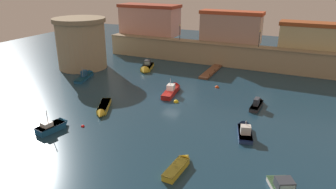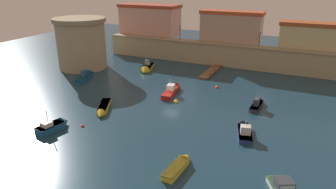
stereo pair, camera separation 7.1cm
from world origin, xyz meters
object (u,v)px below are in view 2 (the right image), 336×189
Objects in this scene: moored_boat_6 at (244,130)px; moored_boat_7 at (54,126)px; quay_lamp_1 at (260,36)px; moored_boat_3 at (86,75)px; quay_lamp_0 at (180,30)px; mooring_buoy_0 at (83,127)px; moored_boat_5 at (179,166)px; mooring_buoy_1 at (217,88)px; mooring_buoy_2 at (176,102)px; moored_boat_0 at (172,90)px; moored_boat_1 at (103,109)px; moored_boat_4 at (257,104)px; moored_boat_2 at (146,68)px; fortress_tower at (81,43)px.

moored_boat_7 reaches higher than moored_boat_6.
quay_lamp_1 reaches higher than moored_boat_3.
mooring_buoy_0 is at bearing -86.83° from quay_lamp_0.
quay_lamp_1 is 0.67× the size of moored_boat_5.
mooring_buoy_1 is 0.86× the size of mooring_buoy_2.
quay_lamp_0 is at bearing 9.88° from moored_boat_7.
moored_boat_0 reaches higher than moored_boat_3.
moored_boat_1 is at bearing 144.23° from moored_boat_0.
mooring_buoy_2 is at bearing 106.26° from moored_boat_1.
quay_lamp_1 is 0.63× the size of moored_boat_4.
quay_lamp_0 reaches higher than moored_boat_7.
quay_lamp_1 is at bearing 98.93° from moored_boat_2.
moored_boat_5 is at bearing 142.01° from moored_boat_6.
moored_boat_6 is 22.86m from moored_boat_7.
quay_lamp_0 is at bearing 180.00° from quay_lamp_1.
quay_lamp_0 is at bearing 112.00° from mooring_buoy_2.
quay_lamp_1 is (32.10, 13.75, 1.65)m from fortress_tower.
moored_boat_4 is at bearing -9.20° from moored_boat_5.
moored_boat_4 is 8.73m from moored_boat_6.
fortress_tower is at bearing 43.35° from moored_boat_7.
moored_boat_2 is 33.90m from moored_boat_5.
moored_boat_5 reaches higher than mooring_buoy_2.
moored_boat_2 is 1.40× the size of moored_boat_5.
moored_boat_6 is at bearing -177.22° from moored_boat_4.
fortress_tower is 34.96m from quay_lamp_1.
quay_lamp_0 is 0.55× the size of moored_boat_1.
moored_boat_3 is 9.07× the size of mooring_buoy_2.
quay_lamp_1 is at bearing 71.71° from mooring_buoy_2.
quay_lamp_0 is at bearing 145.93° from moored_boat_2.
quay_lamp_1 is 0.46× the size of moored_boat_3.
quay_lamp_1 is at bearing 2.34° from moored_boat_5.
moored_boat_6 reaches higher than mooring_buoy_0.
mooring_buoy_1 is at bearing 57.51° from moored_boat_4.
moored_boat_2 is at bearing -105.98° from quay_lamp_0.
moored_boat_4 is at bearing 93.21° from moored_boat_1.
quay_lamp_1 is 33.71m from moored_boat_3.
moored_boat_7 is at bearing -166.85° from moored_boat_3.
mooring_buoy_1 is at bearing 67.76° from mooring_buoy_2.
moored_boat_4 is at bearing -35.05° from mooring_buoy_1.
moored_boat_5 is (9.25, -18.80, -0.12)m from moored_boat_0.
quay_lamp_0 is 7.36× the size of mooring_buoy_0.
fortress_tower is at bearing 68.14° from moored_boat_0.
mooring_buoy_1 is (23.33, 4.84, -0.37)m from moored_boat_3.
mooring_buoy_1 is at bearing 62.57° from mooring_buoy_0.
moored_boat_3 is 15.71× the size of mooring_buoy_0.
fortress_tower is 2.13× the size of moored_boat_5.
moored_boat_6 is at bearing 69.67° from moored_boat_1.
moored_boat_3 is at bearing 168.69° from mooring_buoy_2.
moored_boat_6 is at bearing -131.40° from moored_boat_0.
moored_boat_3 is (-27.26, -18.82, -6.28)m from quay_lamp_1.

